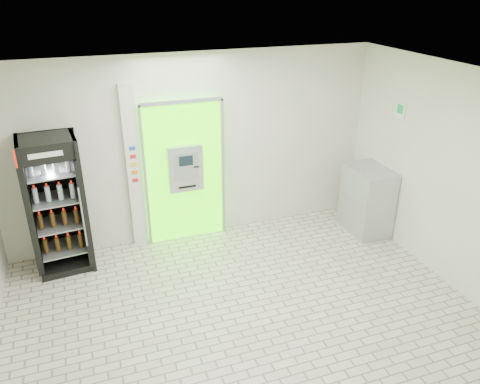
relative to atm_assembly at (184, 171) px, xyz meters
name	(u,v)px	position (x,y,z in m)	size (l,w,h in m)	color
ground	(248,322)	(0.20, -2.41, -1.17)	(6.00, 6.00, 0.00)	beige
room_shell	(249,191)	(0.20, -2.41, 0.67)	(6.00, 6.00, 6.00)	silver
atm_assembly	(184,171)	(0.00, 0.00, 0.00)	(1.30, 0.24, 2.33)	#3DF200
pillar	(134,169)	(-0.78, 0.04, 0.13)	(0.22, 0.11, 2.60)	silver
beverage_cooler	(57,207)	(-1.94, -0.25, -0.20)	(0.82, 0.76, 2.03)	black
steel_cabinet	(367,200)	(2.91, -0.85, -0.60)	(0.59, 0.87, 1.14)	#A8AAAF
exit_sign	(400,111)	(3.19, -1.01, 0.95)	(0.02, 0.22, 0.26)	white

